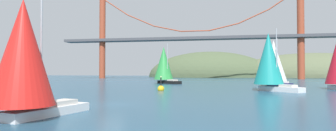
{
  "coord_description": "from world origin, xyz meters",
  "views": [
    {
      "loc": [
        10.05,
        -24.7,
        3.15
      ],
      "look_at": [
        0.0,
        29.56,
        4.37
      ],
      "focal_mm": 29.11,
      "sensor_mm": 36.0,
      "label": 1
    }
  ],
  "objects_px": {
    "sailboat_green_sail": "(164,64)",
    "channel_buoy": "(161,88)",
    "sailboat_teal_sail": "(269,60)",
    "sailboat_red_spinnaker": "(25,56)",
    "sailboat_white_mainsail": "(274,62)"
  },
  "relations": [
    {
      "from": "sailboat_green_sail",
      "to": "channel_buoy",
      "type": "distance_m",
      "value": 28.43
    },
    {
      "from": "sailboat_teal_sail",
      "to": "channel_buoy",
      "type": "relative_size",
      "value": 3.84
    },
    {
      "from": "sailboat_red_spinnaker",
      "to": "channel_buoy",
      "type": "distance_m",
      "value": 28.31
    },
    {
      "from": "sailboat_white_mainsail",
      "to": "channel_buoy",
      "type": "xyz_separation_m",
      "value": [
        -21.18,
        -18.68,
        -4.91
      ]
    },
    {
      "from": "sailboat_teal_sail",
      "to": "sailboat_white_mainsail",
      "type": "bearing_deg",
      "value": 76.5
    },
    {
      "from": "sailboat_white_mainsail",
      "to": "sailboat_red_spinnaker",
      "type": "relative_size",
      "value": 1.2
    },
    {
      "from": "sailboat_teal_sail",
      "to": "channel_buoy",
      "type": "height_order",
      "value": "sailboat_teal_sail"
    },
    {
      "from": "sailboat_white_mainsail",
      "to": "sailboat_red_spinnaker",
      "type": "bearing_deg",
      "value": -117.65
    },
    {
      "from": "sailboat_red_spinnaker",
      "to": "channel_buoy",
      "type": "height_order",
      "value": "sailboat_red_spinnaker"
    },
    {
      "from": "sailboat_red_spinnaker",
      "to": "channel_buoy",
      "type": "xyz_separation_m",
      "value": [
        3.2,
        27.87,
        -3.77
      ]
    },
    {
      "from": "sailboat_white_mainsail",
      "to": "sailboat_red_spinnaker",
      "type": "height_order",
      "value": "sailboat_white_mainsail"
    },
    {
      "from": "sailboat_green_sail",
      "to": "channel_buoy",
      "type": "height_order",
      "value": "sailboat_green_sail"
    },
    {
      "from": "sailboat_teal_sail",
      "to": "channel_buoy",
      "type": "distance_m",
      "value": 18.44
    },
    {
      "from": "sailboat_red_spinnaker",
      "to": "sailboat_green_sail",
      "type": "height_order",
      "value": "sailboat_green_sail"
    },
    {
      "from": "sailboat_white_mainsail",
      "to": "sailboat_teal_sail",
      "type": "xyz_separation_m",
      "value": [
        -3.67,
        -15.27,
        -0.26
      ]
    }
  ]
}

